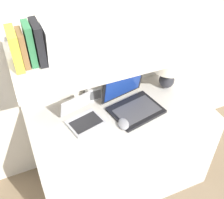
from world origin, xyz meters
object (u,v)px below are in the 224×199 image
object	(u,v)px
book_yellow	(15,49)
laptop_large	(132,101)
computer_mouse	(124,124)
book_green	(30,44)
table_lamp	(169,65)
book_black	(38,42)
laptop_small	(82,117)
book_white	(46,44)
router_box	(93,92)
book_brown	(23,48)

from	to	relation	value
book_yellow	laptop_large	bearing A→B (deg)	-1.89
computer_mouse	book_green	size ratio (longest dim) A/B	0.53
table_lamp	book_green	size ratio (longest dim) A/B	1.36
laptop_large	book_black	world-z (taller)	book_black
table_lamp	laptop_small	bearing A→B (deg)	-171.77
laptop_large	book_white	bearing A→B (deg)	177.52
book_black	router_box	bearing A→B (deg)	28.52
laptop_small	computer_mouse	bearing A→B (deg)	-32.38
computer_mouse	table_lamp	bearing A→B (deg)	27.84
book_black	table_lamp	bearing A→B (deg)	5.50
laptop_small	book_brown	xyz separation A→B (m)	(-0.27, 0.02, 0.57)
book_green	table_lamp	bearing A→B (deg)	5.25
table_lamp	book_brown	size ratio (longest dim) A/B	1.59
book_brown	book_yellow	bearing A→B (deg)	180.00
router_box	book_yellow	size ratio (longest dim) A/B	0.54
computer_mouse	laptop_large	bearing A→B (deg)	48.18
laptop_large	router_box	distance (m)	0.29
table_lamp	book_brown	bearing A→B (deg)	-174.95
laptop_small	book_white	distance (m)	0.59
table_lamp	book_black	size ratio (longest dim) A/B	1.37
book_brown	book_white	bearing A→B (deg)	0.00
book_brown	book_white	distance (m)	0.12
table_lamp	router_box	world-z (taller)	table_lamp
laptop_large	book_black	size ratio (longest dim) A/B	1.80
book_green	book_yellow	bearing A→B (deg)	-180.00
book_yellow	book_green	bearing A→B (deg)	0.00
table_lamp	book_yellow	world-z (taller)	book_yellow
book_white	book_brown	bearing A→B (deg)	-180.00
book_green	computer_mouse	bearing A→B (deg)	-19.45
router_box	book_brown	bearing A→B (deg)	-156.26
computer_mouse	book_green	world-z (taller)	book_green
laptop_small	book_black	bearing A→B (deg)	175.13
table_lamp	laptop_small	world-z (taller)	table_lamp
book_black	book_white	size ratio (longest dim) A/B	1.15
book_brown	book_white	size ratio (longest dim) A/B	1.00
book_brown	book_green	size ratio (longest dim) A/B	0.86
table_lamp	book_white	xyz separation A→B (m)	(-0.85, -0.09, 0.41)
router_box	laptop_large	bearing A→B (deg)	-45.02
laptop_large	table_lamp	bearing A→B (deg)	17.35
table_lamp	book_green	bearing A→B (deg)	-174.75
router_box	book_white	xyz separation A→B (m)	(-0.30, -0.19, 0.56)
book_yellow	book_white	size ratio (longest dim) A/B	1.05
computer_mouse	book_white	bearing A→B (deg)	156.77
book_green	laptop_small	bearing A→B (deg)	-3.98
laptop_small	book_green	size ratio (longest dim) A/B	1.25
computer_mouse	book_black	bearing A→B (deg)	158.78
computer_mouse	book_brown	bearing A→B (deg)	161.93
book_brown	computer_mouse	bearing A→B (deg)	-18.07
book_yellow	book_brown	size ratio (longest dim) A/B	1.06
book_green	book_black	size ratio (longest dim) A/B	1.01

